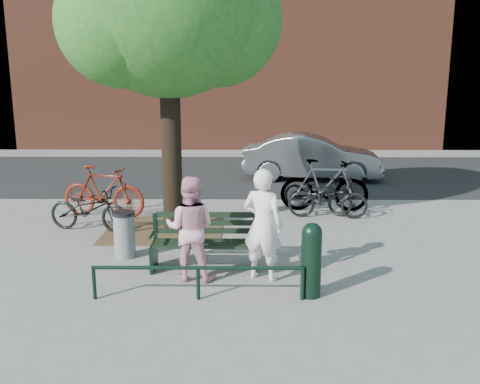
{
  "coord_description": "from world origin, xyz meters",
  "views": [
    {
      "loc": [
        0.67,
        -8.39,
        3.21
      ],
      "look_at": [
        0.58,
        1.0,
        1.1
      ],
      "focal_mm": 40.0,
      "sensor_mm": 36.0,
      "label": 1
    }
  ],
  "objects_px": {
    "park_bench": "(205,240)",
    "litter_bin": "(124,234)",
    "person_right": "(190,228)",
    "bicycle_c": "(317,193)",
    "person_left": "(263,225)",
    "parked_car": "(312,157)",
    "bollard": "(311,257)"
  },
  "relations": [
    {
      "from": "bollard",
      "to": "litter_bin",
      "type": "relative_size",
      "value": 1.34
    },
    {
      "from": "park_bench",
      "to": "person_right",
      "type": "xyz_separation_m",
      "value": [
        -0.18,
        -0.47,
        0.35
      ]
    },
    {
      "from": "person_left",
      "to": "bicycle_c",
      "type": "height_order",
      "value": "person_left"
    },
    {
      "from": "litter_bin",
      "to": "bicycle_c",
      "type": "height_order",
      "value": "bicycle_c"
    },
    {
      "from": "litter_bin",
      "to": "person_right",
      "type": "bearing_deg",
      "value": -38.02
    },
    {
      "from": "park_bench",
      "to": "person_right",
      "type": "bearing_deg",
      "value": -110.97
    },
    {
      "from": "parked_car",
      "to": "person_right",
      "type": "bearing_deg",
      "value": 165.47
    },
    {
      "from": "person_left",
      "to": "litter_bin",
      "type": "height_order",
      "value": "person_left"
    },
    {
      "from": "person_left",
      "to": "parked_car",
      "type": "xyz_separation_m",
      "value": [
        1.75,
        8.08,
        -0.2
      ]
    },
    {
      "from": "person_right",
      "to": "parked_car",
      "type": "height_order",
      "value": "person_right"
    },
    {
      "from": "bollard",
      "to": "parked_car",
      "type": "bearing_deg",
      "value": 83.02
    },
    {
      "from": "person_left",
      "to": "bollard",
      "type": "distance_m",
      "value": 1.0
    },
    {
      "from": "park_bench",
      "to": "litter_bin",
      "type": "height_order",
      "value": "park_bench"
    },
    {
      "from": "parked_car",
      "to": "bollard",
      "type": "bearing_deg",
      "value": 178.13
    },
    {
      "from": "person_right",
      "to": "litter_bin",
      "type": "relative_size",
      "value": 2.0
    },
    {
      "from": "person_left",
      "to": "bicycle_c",
      "type": "bearing_deg",
      "value": -84.36
    },
    {
      "from": "bollard",
      "to": "person_right",
      "type": "bearing_deg",
      "value": 159.67
    },
    {
      "from": "park_bench",
      "to": "person_right",
      "type": "relative_size",
      "value": 1.05
    },
    {
      "from": "litter_bin",
      "to": "bicycle_c",
      "type": "xyz_separation_m",
      "value": [
        3.81,
        3.14,
        0.04
      ]
    },
    {
      "from": "litter_bin",
      "to": "parked_car",
      "type": "relative_size",
      "value": 0.2
    },
    {
      "from": "person_right",
      "to": "bicycle_c",
      "type": "height_order",
      "value": "person_right"
    },
    {
      "from": "park_bench",
      "to": "bicycle_c",
      "type": "height_order",
      "value": "park_bench"
    },
    {
      "from": "park_bench",
      "to": "litter_bin",
      "type": "xyz_separation_m",
      "value": [
        -1.45,
        0.52,
        -0.06
      ]
    },
    {
      "from": "person_right",
      "to": "bicycle_c",
      "type": "relative_size",
      "value": 0.94
    },
    {
      "from": "litter_bin",
      "to": "parked_car",
      "type": "xyz_separation_m",
      "value": [
        4.15,
        7.08,
        0.27
      ]
    },
    {
      "from": "bollard",
      "to": "parked_car",
      "type": "xyz_separation_m",
      "value": [
        1.07,
        8.75,
        0.09
      ]
    },
    {
      "from": "park_bench",
      "to": "person_right",
      "type": "height_order",
      "value": "person_right"
    },
    {
      "from": "park_bench",
      "to": "bicycle_c",
      "type": "relative_size",
      "value": 0.98
    },
    {
      "from": "litter_bin",
      "to": "person_left",
      "type": "bearing_deg",
      "value": -22.59
    },
    {
      "from": "person_right",
      "to": "park_bench",
      "type": "bearing_deg",
      "value": -102.21
    },
    {
      "from": "person_left",
      "to": "person_right",
      "type": "xyz_separation_m",
      "value": [
        -1.13,
        0.01,
        -0.06
      ]
    },
    {
      "from": "person_right",
      "to": "parked_car",
      "type": "bearing_deg",
      "value": -100.88
    }
  ]
}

